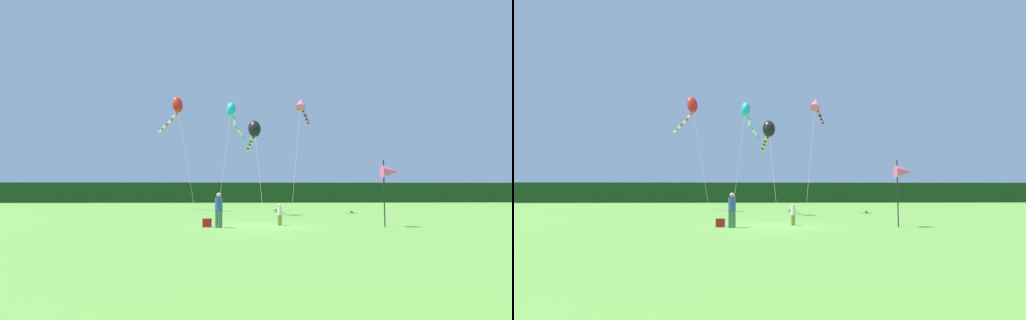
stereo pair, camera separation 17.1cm
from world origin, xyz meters
TOP-DOWN VIEW (x-y plane):
  - ground_plane at (0.00, 0.00)m, footprint 120.00×120.00m
  - distant_treeline at (0.00, 45.00)m, footprint 108.00×2.96m
  - person_adult at (-2.16, -0.84)m, footprint 0.39×0.39m
  - person_child at (1.08, 0.53)m, footprint 0.25×0.25m
  - cooler_box at (-2.78, -0.43)m, footprint 0.46×0.32m
  - banner_flag_pole at (6.81, -0.65)m, footprint 0.90×0.70m
  - kite_cyan at (-1.78, 15.49)m, footprint 2.22×11.55m
  - kite_black at (0.01, 10.19)m, footprint 1.14×7.41m
  - kite_red at (-7.17, 16.88)m, footprint 4.98×9.50m
  - kite_rainbow at (4.22, 13.20)m, footprint 2.81×8.54m

SIDE VIEW (x-z plane):
  - ground_plane at x=0.00m, z-range 0.00..0.00m
  - cooler_box at x=-2.78m, z-range 0.00..0.44m
  - person_child at x=1.08m, z-range 0.07..1.21m
  - person_adult at x=-2.16m, z-range 0.10..1.88m
  - distant_treeline at x=0.00m, z-range 0.00..3.16m
  - banner_flag_pole at x=6.81m, z-range 1.09..4.60m
  - kite_black at x=0.01m, z-range 2.85..10.38m
  - kite_cyan at x=-1.78m, z-range 3.92..13.86m
  - kite_rainbow at x=4.22m, z-range 4.22..14.27m
  - kite_red at x=-7.17m, z-range 4.25..15.01m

